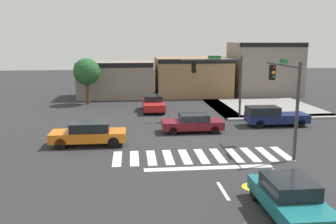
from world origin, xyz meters
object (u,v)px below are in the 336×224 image
at_px(car_navy, 273,116).
at_px(car_orange, 89,133).
at_px(car_teal, 290,197).
at_px(traffic_signal_northeast, 219,75).
at_px(car_red, 153,103).
at_px(roadside_tree, 87,72).
at_px(traffic_signal_southeast, 285,88).
at_px(car_maroon, 193,123).

distance_m(car_navy, car_orange, 14.26).
bearing_deg(car_teal, traffic_signal_northeast, -4.63).
xyz_separation_m(traffic_signal_northeast, car_red, (-5.24, 4.12, -3.02)).
distance_m(car_navy, roadside_tree, 19.47).
xyz_separation_m(traffic_signal_southeast, car_orange, (-11.66, 2.42, -3.06)).
bearing_deg(car_teal, roadside_tree, 21.85).
bearing_deg(car_orange, car_teal, 129.63).
distance_m(traffic_signal_northeast, car_orange, 12.56).
bearing_deg(car_red, car_orange, -23.28).
height_order(traffic_signal_southeast, car_maroon, traffic_signal_southeast).
bearing_deg(traffic_signal_southeast, car_red, 27.03).
bearing_deg(roadside_tree, car_red, -34.34).
relative_size(car_navy, car_red, 1.09).
height_order(car_red, roadside_tree, roadside_tree).
bearing_deg(car_orange, traffic_signal_northeast, -145.19).
xyz_separation_m(traffic_signal_northeast, car_maroon, (-2.90, -4.23, -3.07)).
height_order(car_maroon, car_teal, car_teal).
relative_size(car_navy, car_orange, 1.01).
bearing_deg(car_maroon, car_red, 105.70).
height_order(car_orange, roadside_tree, roadside_tree).
bearing_deg(car_teal, car_maroon, 6.48).
height_order(traffic_signal_southeast, car_orange, traffic_signal_southeast).
bearing_deg(traffic_signal_southeast, car_navy, -17.21).
xyz_separation_m(car_navy, car_orange, (-13.67, -4.07, -0.00)).
bearing_deg(car_navy, car_teal, -109.29).
xyz_separation_m(car_teal, car_red, (-3.84, 21.48, -0.00)).
xyz_separation_m(car_navy, car_teal, (-5.06, -14.46, -0.04)).
bearing_deg(car_orange, car_navy, -163.43).
relative_size(car_orange, roadside_tree, 0.98).
bearing_deg(traffic_signal_southeast, roadside_tree, 36.81).
bearing_deg(car_orange, roadside_tree, -83.38).
bearing_deg(car_navy, car_maroon, -168.47).
bearing_deg(car_orange, car_red, -113.28).
height_order(traffic_signal_northeast, roadside_tree, traffic_signal_northeast).
distance_m(car_teal, roadside_tree, 28.11).
height_order(traffic_signal_northeast, car_navy, traffic_signal_northeast).
xyz_separation_m(car_orange, roadside_tree, (-1.81, 15.58, 2.59)).
xyz_separation_m(car_teal, roadside_tree, (-10.42, 25.98, 2.63)).
xyz_separation_m(traffic_signal_northeast, car_navy, (3.66, -2.90, -2.98)).
xyz_separation_m(traffic_signal_northeast, traffic_signal_southeast, (1.65, -9.38, 0.08)).
distance_m(car_maroon, roadside_tree, 15.88).
bearing_deg(roadside_tree, car_orange, -83.38).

